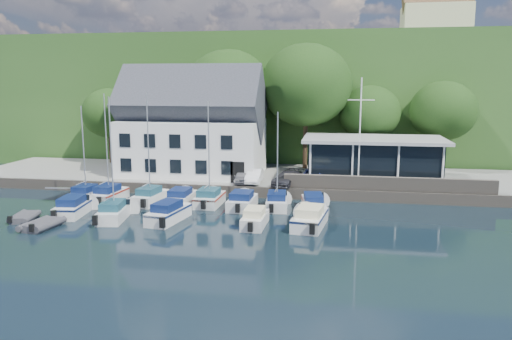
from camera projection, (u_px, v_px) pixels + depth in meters
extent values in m
plane|color=black|center=(222.00, 233.00, 34.39)|extent=(180.00, 180.00, 0.00)
cube|color=gray|center=(262.00, 179.00, 51.29)|extent=(60.00, 13.00, 1.00)
cube|color=#655C50|center=(251.00, 192.00, 44.98)|extent=(60.00, 0.30, 1.00)
cube|color=#284D1D|center=(299.00, 94.00, 93.19)|extent=(160.00, 75.00, 16.00)
cube|color=#5A6331|center=(343.00, 52.00, 98.22)|extent=(50.00, 30.00, 0.30)
cube|color=#655C50|center=(387.00, 184.00, 43.21)|extent=(18.00, 0.50, 1.20)
imported|color=#A6A5AA|center=(242.00, 177.00, 46.59)|extent=(1.67, 3.39, 1.11)
imported|color=white|center=(254.00, 176.00, 46.65)|extent=(1.44, 3.86, 1.26)
imported|color=#302F35|center=(288.00, 178.00, 45.68)|extent=(3.06, 4.67, 1.26)
imported|color=#2F3A91|center=(313.00, 176.00, 46.32)|extent=(2.14, 4.34, 1.43)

